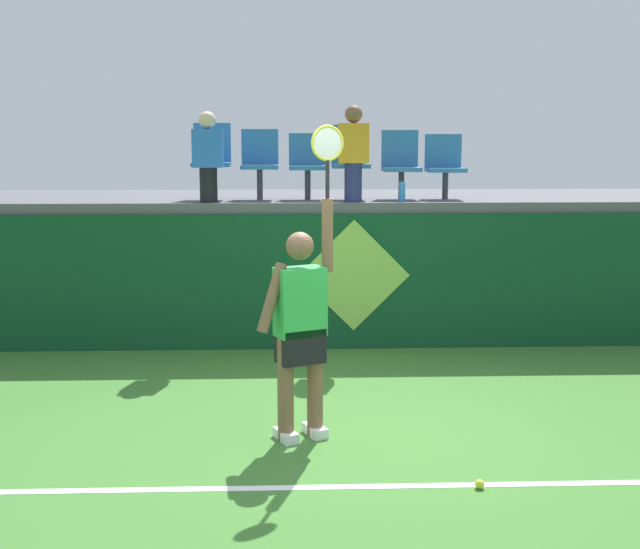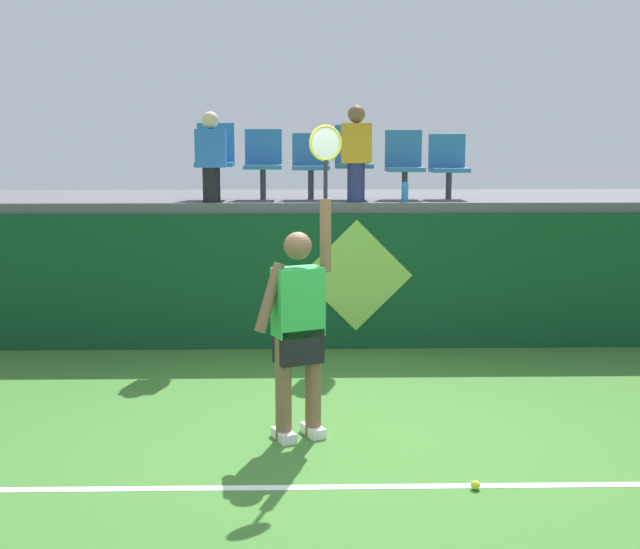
{
  "view_description": "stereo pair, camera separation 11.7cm",
  "coord_description": "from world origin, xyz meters",
  "px_view_note": "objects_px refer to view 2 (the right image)",
  "views": [
    {
      "loc": [
        -0.47,
        -6.51,
        2.39
      ],
      "look_at": [
        -0.2,
        1.03,
        1.16
      ],
      "focal_mm": 47.18,
      "sensor_mm": 36.0,
      "label": 1
    },
    {
      "loc": [
        -0.36,
        -6.51,
        2.39
      ],
      "look_at": [
        -0.2,
        1.03,
        1.16
      ],
      "focal_mm": 47.18,
      "sensor_mm": 36.0,
      "label": 2
    }
  ],
  "objects_px": {
    "stadium_chair_0": "(215,157)",
    "spectator_1": "(356,152)",
    "tennis_player": "(299,324)",
    "stadium_chair_3": "(354,158)",
    "stadium_chair_1": "(263,160)",
    "stadium_chair_2": "(311,162)",
    "spectator_0": "(211,155)",
    "water_bottle": "(405,192)",
    "tennis_ball": "(475,485)",
    "stadium_chair_4": "(404,162)",
    "stadium_chair_5": "(448,164)"
  },
  "relations": [
    {
      "from": "tennis_ball",
      "to": "stadium_chair_3",
      "type": "relative_size",
      "value": 0.08
    },
    {
      "from": "tennis_player",
      "to": "spectator_0",
      "type": "relative_size",
      "value": 2.46
    },
    {
      "from": "water_bottle",
      "to": "tennis_ball",
      "type": "bearing_deg",
      "value": -89.94
    },
    {
      "from": "stadium_chair_3",
      "to": "spectator_1",
      "type": "bearing_deg",
      "value": -90.0
    },
    {
      "from": "water_bottle",
      "to": "stadium_chair_2",
      "type": "distance_m",
      "value": 1.2
    },
    {
      "from": "water_bottle",
      "to": "spectator_1",
      "type": "relative_size",
      "value": 0.2
    },
    {
      "from": "water_bottle",
      "to": "stadium_chair_1",
      "type": "distance_m",
      "value": 1.73
    },
    {
      "from": "tennis_player",
      "to": "tennis_ball",
      "type": "relative_size",
      "value": 37.75
    },
    {
      "from": "stadium_chair_0",
      "to": "spectator_1",
      "type": "bearing_deg",
      "value": -15.64
    },
    {
      "from": "stadium_chair_2",
      "to": "stadium_chair_4",
      "type": "distance_m",
      "value": 1.11
    },
    {
      "from": "stadium_chair_1",
      "to": "stadium_chair_0",
      "type": "bearing_deg",
      "value": 179.61
    },
    {
      "from": "tennis_ball",
      "to": "stadium_chair_5",
      "type": "distance_m",
      "value": 5.07
    },
    {
      "from": "stadium_chair_5",
      "to": "spectator_1",
      "type": "height_order",
      "value": "spectator_1"
    },
    {
      "from": "water_bottle",
      "to": "stadium_chair_1",
      "type": "bearing_deg",
      "value": 165.7
    },
    {
      "from": "stadium_chair_5",
      "to": "spectator_0",
      "type": "bearing_deg",
      "value": -170.38
    },
    {
      "from": "tennis_ball",
      "to": "stadium_chair_5",
      "type": "xyz_separation_m",
      "value": [
        0.56,
        4.61,
        2.05
      ]
    },
    {
      "from": "tennis_ball",
      "to": "water_bottle",
      "type": "xyz_separation_m",
      "value": [
        -0.0,
        4.19,
        1.74
      ]
    },
    {
      "from": "tennis_ball",
      "to": "stadium_chair_4",
      "type": "bearing_deg",
      "value": 89.62
    },
    {
      "from": "stadium_chair_0",
      "to": "spectator_1",
      "type": "relative_size",
      "value": 0.83
    },
    {
      "from": "stadium_chair_1",
      "to": "stadium_chair_5",
      "type": "relative_size",
      "value": 1.08
    },
    {
      "from": "stadium_chair_0",
      "to": "stadium_chair_4",
      "type": "height_order",
      "value": "stadium_chair_0"
    },
    {
      "from": "tennis_player",
      "to": "stadium_chair_3",
      "type": "relative_size",
      "value": 2.84
    },
    {
      "from": "spectator_0",
      "to": "stadium_chair_1",
      "type": "bearing_deg",
      "value": 39.76
    },
    {
      "from": "stadium_chair_1",
      "to": "spectator_1",
      "type": "xyz_separation_m",
      "value": [
        1.08,
        -0.46,
        0.11
      ]
    },
    {
      "from": "stadium_chair_0",
      "to": "spectator_1",
      "type": "height_order",
      "value": "spectator_1"
    },
    {
      "from": "tennis_ball",
      "to": "stadium_chair_4",
      "type": "xyz_separation_m",
      "value": [
        0.03,
        4.61,
        2.07
      ]
    },
    {
      "from": "stadium_chair_3",
      "to": "stadium_chair_4",
      "type": "bearing_deg",
      "value": -0.13
    },
    {
      "from": "water_bottle",
      "to": "stadium_chair_3",
      "type": "relative_size",
      "value": 0.25
    },
    {
      "from": "stadium_chair_4",
      "to": "spectator_1",
      "type": "height_order",
      "value": "spectator_1"
    },
    {
      "from": "stadium_chair_0",
      "to": "spectator_0",
      "type": "bearing_deg",
      "value": -90.0
    },
    {
      "from": "stadium_chair_0",
      "to": "stadium_chair_2",
      "type": "xyz_separation_m",
      "value": [
        1.13,
        -0.01,
        -0.06
      ]
    },
    {
      "from": "stadium_chair_1",
      "to": "stadium_chair_3",
      "type": "distance_m",
      "value": 1.08
    },
    {
      "from": "water_bottle",
      "to": "spectator_1",
      "type": "bearing_deg",
      "value": -176.25
    },
    {
      "from": "stadium_chair_2",
      "to": "water_bottle",
      "type": "bearing_deg",
      "value": -21.05
    },
    {
      "from": "stadium_chair_3",
      "to": "spectator_0",
      "type": "distance_m",
      "value": 1.71
    },
    {
      "from": "tennis_player",
      "to": "stadium_chair_5",
      "type": "bearing_deg",
      "value": 63.54
    },
    {
      "from": "stadium_chair_0",
      "to": "stadium_chair_4",
      "type": "relative_size",
      "value": 1.1
    },
    {
      "from": "stadium_chair_2",
      "to": "stadium_chair_5",
      "type": "relative_size",
      "value": 1.01
    },
    {
      "from": "stadium_chair_1",
      "to": "stadium_chair_3",
      "type": "relative_size",
      "value": 0.94
    },
    {
      "from": "stadium_chair_2",
      "to": "stadium_chair_5",
      "type": "distance_m",
      "value": 1.64
    },
    {
      "from": "stadium_chair_5",
      "to": "stadium_chair_4",
      "type": "bearing_deg",
      "value": 179.55
    },
    {
      "from": "stadium_chair_5",
      "to": "tennis_player",
      "type": "bearing_deg",
      "value": -116.46
    },
    {
      "from": "stadium_chair_2",
      "to": "spectator_0",
      "type": "xyz_separation_m",
      "value": [
        -1.13,
        -0.47,
        0.09
      ]
    },
    {
      "from": "stadium_chair_3",
      "to": "spectator_1",
      "type": "distance_m",
      "value": 0.47
    },
    {
      "from": "stadium_chair_2",
      "to": "spectator_0",
      "type": "distance_m",
      "value": 1.23
    },
    {
      "from": "tennis_player",
      "to": "stadium_chair_3",
      "type": "xyz_separation_m",
      "value": [
        0.64,
        3.57,
        1.21
      ]
    },
    {
      "from": "stadium_chair_0",
      "to": "spectator_1",
      "type": "xyz_separation_m",
      "value": [
        1.64,
        -0.46,
        0.07
      ]
    },
    {
      "from": "tennis_player",
      "to": "water_bottle",
      "type": "distance_m",
      "value": 3.47
    },
    {
      "from": "stadium_chair_1",
      "to": "spectator_1",
      "type": "height_order",
      "value": "spectator_1"
    },
    {
      "from": "stadium_chair_2",
      "to": "spectator_0",
      "type": "relative_size",
      "value": 0.77
    }
  ]
}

